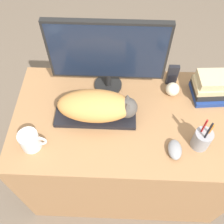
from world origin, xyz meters
The scene contains 11 objects.
ground_plane centered at (0.00, 0.00, 0.00)m, with size 12.00×12.00×0.00m, color #6B5B4C.
desk centered at (0.00, 0.33, 0.38)m, with size 1.19×0.66×0.77m.
keyboard centered at (-0.17, 0.33, 0.78)m, with size 0.41×0.15×0.02m.
cat centered at (-0.15, 0.33, 0.86)m, with size 0.39×0.18×0.14m.
monitor centered at (-0.11, 0.53, 1.01)m, with size 0.58×0.15×0.42m.
computer_mouse centered at (0.21, 0.14, 0.79)m, with size 0.06×0.10×0.04m.
coffee_mug centered at (-0.45, 0.15, 0.82)m, with size 0.13×0.09×0.10m.
pen_cup centered at (0.34, 0.18, 0.82)m, with size 0.08×0.08×0.22m.
baseball centered at (0.23, 0.49, 0.81)m, with size 0.07×0.07×0.07m.
phone centered at (0.23, 0.57, 0.83)m, with size 0.06×0.03×0.13m.
book_stack centered at (0.44, 0.49, 0.83)m, with size 0.22×0.18×0.14m.
Camera 1 is at (-0.05, -0.41, 1.89)m, focal length 42.00 mm.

